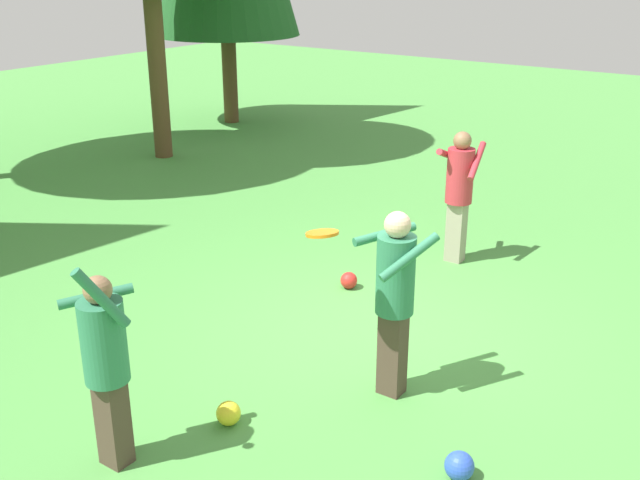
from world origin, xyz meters
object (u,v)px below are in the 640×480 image
(ball_yellow, at_px, (228,413))
(ball_red, at_px, (349,280))
(person_catcher, at_px, (395,289))
(person_thrower, at_px, (105,356))
(frisbee, at_px, (322,233))
(person_bystander, at_px, (459,186))
(ball_blue, at_px, (459,466))

(ball_yellow, height_order, ball_red, ball_yellow)
(person_catcher, bearing_deg, ball_yellow, -7.22)
(person_thrower, height_order, frisbee, person_thrower)
(person_thrower, bearing_deg, ball_yellow, 8.50)
(person_catcher, relative_size, ball_red, 8.59)
(ball_yellow, relative_size, ball_red, 1.04)
(person_bystander, height_order, ball_yellow, person_bystander)
(ball_yellow, distance_m, ball_blue, 1.98)
(ball_red, bearing_deg, ball_blue, -133.25)
(frisbee, bearing_deg, person_thrower, 148.17)
(person_bystander, relative_size, ball_blue, 7.45)
(person_bystander, bearing_deg, ball_yellow, -8.16)
(person_thrower, distance_m, ball_yellow, 1.29)
(person_catcher, xyz_separation_m, ball_yellow, (-1.24, 0.89, -0.94))
(person_catcher, relative_size, ball_blue, 7.60)
(frisbee, bearing_deg, person_bystander, 8.29)
(frisbee, xyz_separation_m, ball_yellow, (-0.61, 0.55, -1.57))
(person_thrower, bearing_deg, frisbee, 0.00)
(person_catcher, xyz_separation_m, ball_blue, (-0.76, -1.03, -0.93))
(person_thrower, xyz_separation_m, ball_blue, (1.37, -2.30, -0.84))
(ball_yellow, bearing_deg, frisbee, -41.90)
(person_thrower, relative_size, ball_red, 8.71)
(person_catcher, bearing_deg, person_bystander, -135.93)
(ball_yellow, height_order, ball_blue, ball_blue)
(person_thrower, height_order, ball_blue, person_thrower)
(frisbee, height_order, ball_yellow, frisbee)
(ball_blue, bearing_deg, frisbee, 84.54)
(person_thrower, height_order, person_bystander, person_thrower)
(ball_yellow, bearing_deg, ball_red, 12.92)
(person_thrower, distance_m, frisbee, 1.91)
(frisbee, relative_size, ball_red, 1.78)
(person_bystander, bearing_deg, ball_red, -31.71)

